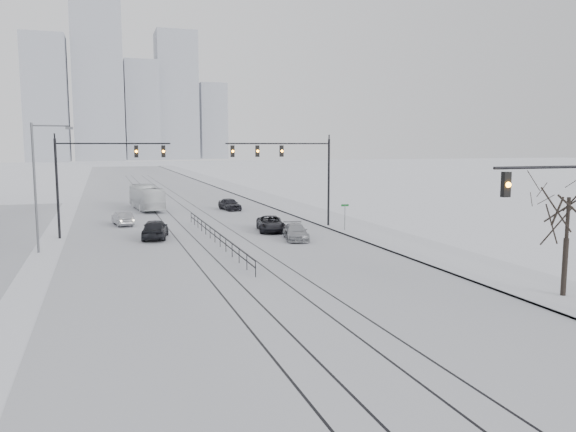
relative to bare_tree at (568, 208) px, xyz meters
The scene contains 18 objects.
ground 16.59m from the bare_tree, 145.71° to the right, with size 500.00×500.00×0.00m, color white.
road 52.87m from the bare_tree, 104.51° to the left, with size 22.00×260.00×0.02m, color silver.
sidewalk_east 51.19m from the bare_tree, 89.66° to the left, with size 5.00×260.00×0.16m, color silver.
curb 51.24m from the bare_tree, 92.41° to the left, with size 0.10×260.00×0.12m, color gray.
tram_rails 33.99m from the bare_tree, 113.06° to the left, with size 5.30×180.00×0.01m.
skyline 266.04m from the bare_tree, 91.77° to the left, with size 96.00×48.00×72.00m.
traffic_mast_ne 26.51m from the bare_tree, 100.99° to the left, with size 9.60×0.37×8.00m.
traffic_mast_nw 34.67m from the bare_tree, 128.82° to the left, with size 9.10×0.37×8.00m.
street_light_west 32.97m from the bare_tree, 140.42° to the left, with size 2.73×0.25×9.00m.
bare_tree is the anchor object (origin of this frame).
median_fence 25.12m from the bare_tree, 122.15° to the left, with size 0.06×24.00×1.00m.
street_sign 23.22m from the bare_tree, 93.48° to the left, with size 0.70×0.06×2.40m.
sedan_sb_inner 30.11m from the bare_tree, 125.59° to the left, with size 1.87×4.65×1.58m, color black.
sedan_sb_outer 38.54m from the bare_tree, 120.72° to the left, with size 1.37×3.94×1.30m, color gray.
sedan_nb_front 26.49m from the bare_tree, 106.59° to the left, with size 2.19×4.75×1.32m, color black.
sedan_nb_right 21.75m from the bare_tree, 108.70° to the left, with size 1.73×4.27×1.24m, color #97999E.
sedan_nb_far 42.67m from the bare_tree, 100.04° to the left, with size 1.63×4.06×1.38m, color black.
box_truck 48.39m from the bare_tree, 109.93° to the left, with size 2.36×10.09×2.81m, color white.
Camera 1 is at (-8.09, -12.20, 7.51)m, focal length 35.00 mm.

